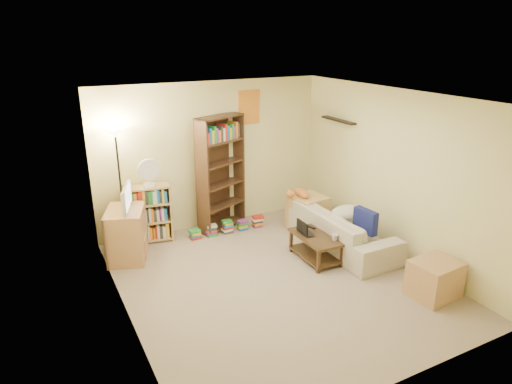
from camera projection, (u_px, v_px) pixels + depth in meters
room at (278, 167)px, 5.78m from camera, size 4.50×4.54×2.52m
sofa at (340, 228)px, 7.22m from camera, size 2.08×0.82×0.61m
navy_pillow at (365, 221)px, 6.80m from camera, size 0.16×0.41×0.36m
cream_blanket at (347, 213)px, 7.26m from camera, size 0.56×0.40×0.24m
tabby_cat at (300, 193)px, 7.65m from camera, size 0.47×0.17×0.16m
coffee_table at (316, 245)px, 6.82m from camera, size 0.49×0.87×0.38m
laptop at (309, 232)px, 6.87m from camera, size 0.35×0.25×0.03m
laptop_screen at (302, 227)px, 6.79m from camera, size 0.02×0.29×0.19m
mug at (335, 237)px, 6.61m from camera, size 0.15×0.15×0.10m
tv_remote at (311, 227)px, 7.05m from camera, size 0.09×0.16×0.02m
tv_stand at (127, 234)px, 6.80m from camera, size 0.74×0.87×0.78m
television at (123, 198)px, 6.61m from camera, size 0.69×0.49×0.36m
tall_bookshelf at (221, 171)px, 7.68m from camera, size 0.93×0.61×1.96m
short_bookshelf at (148, 214)px, 7.35m from camera, size 0.77×0.41×0.95m
desk_fan at (149, 172)px, 7.10m from camera, size 0.34×0.19×0.45m
floor_lamp at (117, 153)px, 6.83m from camera, size 0.32×0.32×1.91m
side_table at (308, 213)px, 7.80m from camera, size 0.58×0.58×0.62m
end_cabinet at (434, 279)px, 5.86m from camera, size 0.62×0.53×0.49m
book_stacks at (229, 227)px, 7.78m from camera, size 1.33×0.20×0.22m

